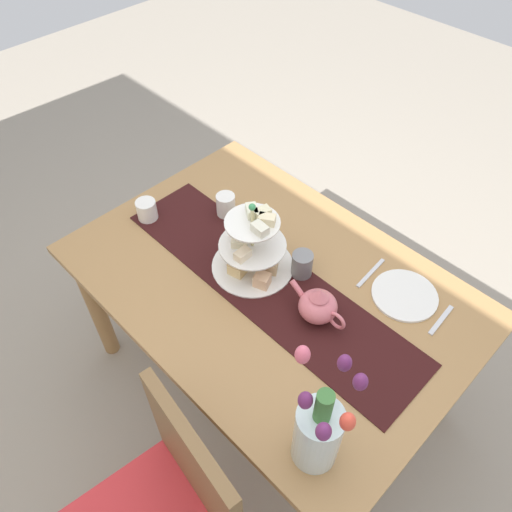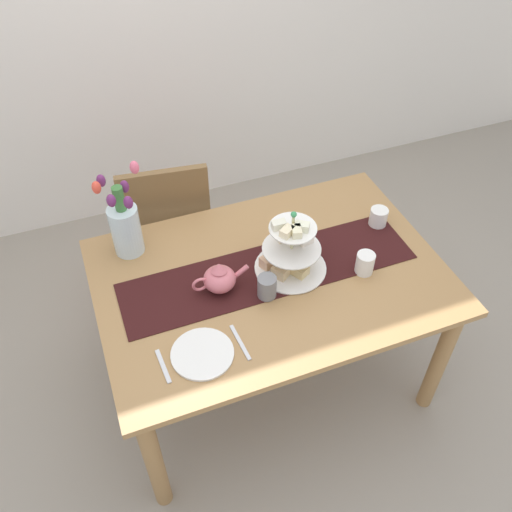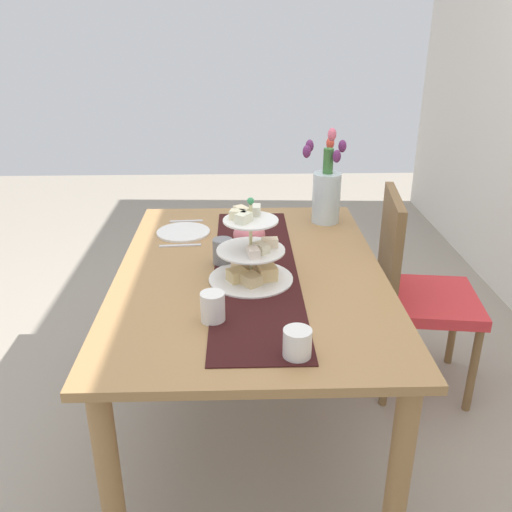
% 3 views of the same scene
% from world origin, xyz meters
% --- Properties ---
extents(ground_plane, '(8.00, 8.00, 0.00)m').
position_xyz_m(ground_plane, '(0.00, 0.00, 0.00)').
color(ground_plane, gray).
extents(dining_table, '(1.43, 0.98, 0.72)m').
position_xyz_m(dining_table, '(0.00, 0.00, 0.62)').
color(dining_table, '#A37747').
rests_on(dining_table, ground_plane).
extents(chair_left, '(0.47, 0.47, 0.91)m').
position_xyz_m(chair_left, '(-0.28, 0.72, 0.50)').
color(chair_left, brown).
rests_on(chair_left, ground_plane).
extents(table_runner, '(1.24, 0.31, 0.00)m').
position_xyz_m(table_runner, '(0.00, 0.02, 0.72)').
color(table_runner, black).
rests_on(table_runner, dining_table).
extents(tiered_cake_stand, '(0.30, 0.30, 0.30)m').
position_xyz_m(tiered_cake_stand, '(0.08, 0.00, 0.81)').
color(tiered_cake_stand, beige).
rests_on(tiered_cake_stand, table_runner).
extents(teapot, '(0.24, 0.13, 0.14)m').
position_xyz_m(teapot, '(-0.22, 0.00, 0.78)').
color(teapot, '#D66B75').
rests_on(teapot, table_runner).
extents(tulip_vase, '(0.19, 0.20, 0.44)m').
position_xyz_m(tulip_vase, '(-0.51, 0.35, 0.87)').
color(tulip_vase, silver).
rests_on(tulip_vase, dining_table).
extents(cream_jug, '(0.08, 0.08, 0.08)m').
position_xyz_m(cream_jug, '(0.57, 0.12, 0.76)').
color(cream_jug, white).
rests_on(cream_jug, dining_table).
extents(dinner_plate_left, '(0.23, 0.23, 0.01)m').
position_xyz_m(dinner_plate_left, '(-0.38, -0.28, 0.73)').
color(dinner_plate_left, white).
rests_on(dinner_plate_left, dining_table).
extents(fork_left, '(0.03, 0.15, 0.01)m').
position_xyz_m(fork_left, '(-0.53, -0.28, 0.72)').
color(fork_left, silver).
rests_on(fork_left, dining_table).
extents(knife_left, '(0.03, 0.17, 0.01)m').
position_xyz_m(knife_left, '(-0.24, -0.28, 0.72)').
color(knife_left, silver).
rests_on(knife_left, dining_table).
extents(mug_grey, '(0.08, 0.08, 0.09)m').
position_xyz_m(mug_grey, '(-0.06, -0.10, 0.77)').
color(mug_grey, slate).
rests_on(mug_grey, table_runner).
extents(mug_white_text, '(0.08, 0.08, 0.09)m').
position_xyz_m(mug_white_text, '(0.37, -0.12, 0.77)').
color(mug_white_text, white).
rests_on(mug_white_text, dining_table).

